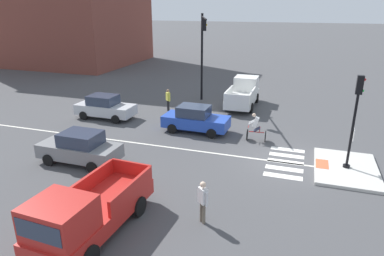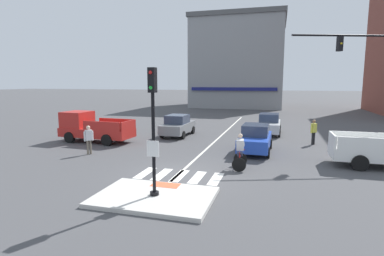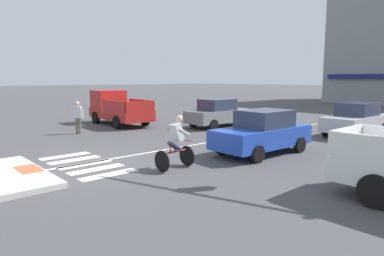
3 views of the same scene
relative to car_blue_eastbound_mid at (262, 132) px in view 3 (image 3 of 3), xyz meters
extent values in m
plane|color=#474749|center=(-2.86, -5.71, -0.81)|extent=(300.00, 300.00, 0.00)
cube|color=#DB5B38|center=(-2.86, -7.49, -0.66)|extent=(1.10, 0.60, 0.01)
cube|color=silver|center=(-4.51, -5.75, -0.81)|extent=(0.44, 1.80, 0.01)
cube|color=silver|center=(-3.69, -5.75, -0.81)|extent=(0.44, 1.80, 0.01)
cube|color=silver|center=(-2.86, -5.75, -0.81)|extent=(0.44, 1.80, 0.01)
cube|color=silver|center=(-2.04, -5.75, -0.81)|extent=(0.44, 1.80, 0.01)
cube|color=silver|center=(-1.21, -5.75, -0.81)|extent=(0.44, 1.80, 0.01)
cube|color=silver|center=(-2.96, 4.29, -0.81)|extent=(0.14, 28.00, 0.01)
cube|color=#2347B7|center=(0.00, -0.04, -0.16)|extent=(1.78, 4.13, 0.70)
cube|color=#2D384C|center=(0.00, 0.11, 0.51)|extent=(1.52, 1.93, 0.64)
cylinder|color=black|center=(0.81, -1.33, -0.51)|extent=(0.19, 0.60, 0.60)
cylinder|color=black|center=(-0.86, -1.29, -0.51)|extent=(0.19, 0.60, 0.60)
cylinder|color=black|center=(0.86, 1.22, -0.51)|extent=(0.19, 0.60, 0.60)
cylinder|color=black|center=(-0.81, 1.25, -0.51)|extent=(0.19, 0.60, 0.60)
cube|color=slate|center=(-6.19, 4.10, -0.16)|extent=(1.75, 4.12, 0.70)
cube|color=#2D384C|center=(-6.20, 3.95, 0.51)|extent=(1.50, 1.92, 0.64)
cylinder|color=black|center=(-7.01, 5.38, -0.51)|extent=(0.19, 0.60, 0.60)
cylinder|color=black|center=(-5.35, 5.36, -0.51)|extent=(0.19, 0.60, 0.60)
cylinder|color=black|center=(-7.04, 2.84, -0.51)|extent=(0.19, 0.60, 0.60)
cylinder|color=black|center=(-5.38, 2.82, -0.51)|extent=(0.19, 0.60, 0.60)
cube|color=silver|center=(0.56, 6.79, -0.16)|extent=(1.75, 4.12, 0.70)
cube|color=#2D384C|center=(0.56, 6.94, 0.51)|extent=(1.50, 1.92, 0.64)
cylinder|color=black|center=(1.38, 5.51, -0.51)|extent=(0.19, 0.60, 0.60)
cylinder|color=black|center=(-0.28, 5.52, -0.51)|extent=(0.19, 0.60, 0.60)
cylinder|color=black|center=(1.41, 8.05, -0.51)|extent=(0.19, 0.60, 0.60)
cylinder|color=black|center=(-0.26, 8.07, -0.51)|extent=(0.19, 0.60, 0.60)
cube|color=red|center=(-10.82, 0.17, -0.13)|extent=(5.20, 2.17, 0.60)
cube|color=red|center=(-12.41, 0.26, 0.72)|extent=(1.80, 1.89, 1.10)
cube|color=#2D384C|center=(-13.24, 0.30, 0.80)|extent=(0.17, 1.62, 0.60)
cube|color=red|center=(-9.85, -0.77, 0.47)|extent=(2.81, 0.27, 0.60)
cube|color=red|center=(-9.75, 1.00, 0.47)|extent=(2.81, 0.27, 0.60)
cube|color=red|center=(-8.32, 0.03, 0.47)|extent=(0.20, 1.80, 0.60)
cylinder|color=black|center=(-12.44, -0.66, -0.43)|extent=(0.77, 0.28, 0.76)
cylinder|color=black|center=(-12.34, 1.17, -0.43)|extent=(0.77, 0.28, 0.76)
cylinder|color=black|center=(-9.46, -0.82, -0.43)|extent=(0.77, 0.28, 0.76)
cylinder|color=black|center=(-9.37, 1.00, -0.43)|extent=(0.77, 0.28, 0.76)
cube|color=white|center=(3.93, -1.78, 0.47)|extent=(0.11, 1.80, 0.60)
cylinder|color=black|center=(5.03, -2.68, -0.43)|extent=(0.76, 0.25, 0.76)
cylinder|color=black|center=(-0.46, -3.36, -0.48)|extent=(0.66, 0.08, 0.66)
cylinder|color=black|center=(-0.40, -4.41, -0.48)|extent=(0.66, 0.08, 0.66)
cylinder|color=#B21E1E|center=(-0.43, -3.88, -0.26)|extent=(0.10, 0.89, 0.05)
cylinder|color=#B21E1E|center=(-0.42, -4.06, -0.08)|extent=(0.04, 0.04, 0.30)
cylinder|color=#B21E1E|center=(-0.46, -3.41, 0.04)|extent=(0.44, 0.06, 0.04)
cylinder|color=#2D334C|center=(-0.51, -3.91, -0.08)|extent=(0.14, 0.40, 0.33)
cylinder|color=#2D334C|center=(-0.35, -3.90, -0.08)|extent=(0.14, 0.40, 0.33)
cube|color=silver|center=(-0.44, -3.80, 0.35)|extent=(0.36, 0.40, 0.60)
sphere|color=beige|center=(-0.44, -3.68, 0.76)|extent=(0.22, 0.22, 0.22)
cylinder|color=silver|center=(-0.61, -3.63, 0.35)|extent=(0.11, 0.46, 0.31)
cylinder|color=silver|center=(-0.29, -3.62, 0.35)|extent=(0.11, 0.46, 0.31)
cylinder|color=#6B6051|center=(-9.20, -3.30, -0.40)|extent=(0.12, 0.12, 0.82)
cylinder|color=#6B6051|center=(-9.10, -3.17, -0.40)|extent=(0.12, 0.12, 0.82)
cube|color=silver|center=(-9.15, -3.24, 0.31)|extent=(0.40, 0.42, 0.60)
cylinder|color=silver|center=(-9.30, -3.41, 0.26)|extent=(0.09, 0.09, 0.56)
cylinder|color=silver|center=(-9.01, -3.06, 0.26)|extent=(0.09, 0.09, 0.56)
sphere|color=beige|center=(-9.15, -3.24, 0.75)|extent=(0.22, 0.22, 0.22)
camera|label=1|loc=(-19.52, -6.28, 6.74)|focal=32.34mm
camera|label=2|loc=(1.28, -18.30, 3.31)|focal=28.78mm
camera|label=3|loc=(7.71, -10.41, 1.98)|focal=31.96mm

